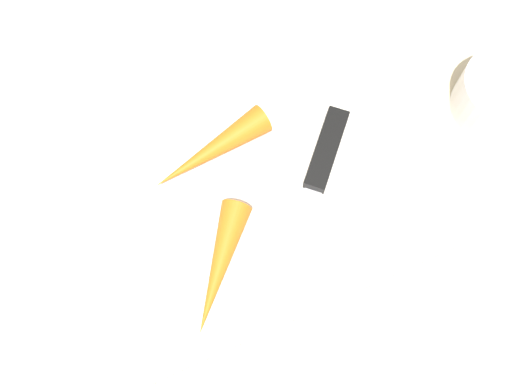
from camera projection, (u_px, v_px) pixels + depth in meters
ground_plane at (256, 196)px, 0.65m from camera, size 1.40×1.40×0.00m
cutting_board at (256, 194)px, 0.65m from camera, size 0.36×0.26×0.01m
knife at (323, 161)px, 0.65m from camera, size 0.15×0.16×0.01m
carrot_long at (211, 151)px, 0.64m from camera, size 0.13×0.05×0.03m
carrot_short at (219, 268)px, 0.60m from camera, size 0.10×0.12×0.03m
small_bowl at (501, 95)px, 0.66m from camera, size 0.09×0.09×0.05m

